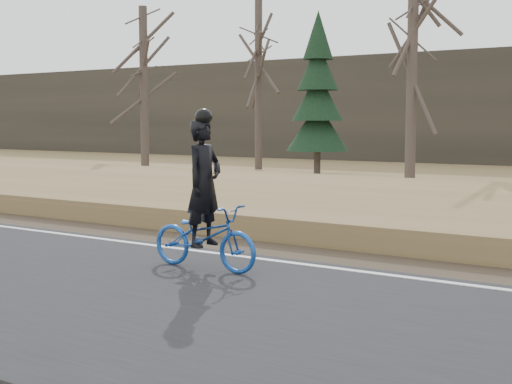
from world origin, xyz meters
The scene contains 12 objects.
ground centered at (0.00, 0.00, 0.00)m, with size 120.00×120.00×0.00m, color #8D6A48.
road centered at (0.00, -2.50, 0.03)m, with size 120.00×6.00×0.06m, color black.
edge_line centered at (0.00, 0.20, 0.07)m, with size 120.00×0.12×0.01m, color silver.
shoulder centered at (0.00, 1.20, 0.02)m, with size 120.00×1.60×0.04m, color #473A2B.
embankment centered at (0.00, 4.20, 0.22)m, with size 120.00×5.00×0.44m, color #8D6A48.
ballast centered at (0.00, 8.00, 0.23)m, with size 120.00×3.00×0.45m, color slate.
railroad centered at (0.00, 8.00, 0.53)m, with size 120.00×2.40×0.29m.
cyclist centered at (1.80, -0.90, 0.83)m, with size 1.86×0.69×2.38m.
bare_tree_far_left centered at (-12.72, 13.86, 3.56)m, with size 0.36×0.36×7.12m, color brown.
bare_tree_left centered at (-10.29, 19.11, 4.04)m, with size 0.36×0.36×8.09m, color brown.
bare_tree_near_left centered at (-0.78, 14.04, 3.91)m, with size 0.36×0.36×7.81m, color brown.
conifer centered at (-6.02, 17.06, 3.22)m, with size 2.60×2.60×6.81m.
Camera 1 is at (8.19, -9.22, 2.25)m, focal length 50.00 mm.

